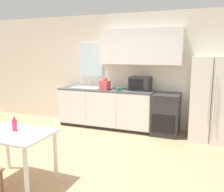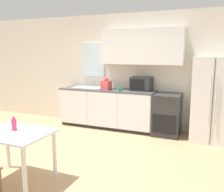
{
  "view_description": "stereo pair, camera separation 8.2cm",
  "coord_description": "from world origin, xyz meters",
  "px_view_note": "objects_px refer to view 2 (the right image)",
  "views": [
    {
      "loc": [
        1.99,
        -3.37,
        1.79
      ],
      "look_at": [
        0.44,
        0.58,
        1.05
      ],
      "focal_mm": 40.0,
      "sensor_mm": 36.0,
      "label": 1
    },
    {
      "loc": [
        2.07,
        -3.34,
        1.79
      ],
      "look_at": [
        0.44,
        0.58,
        1.05
      ],
      "focal_mm": 40.0,
      "sensor_mm": 36.0,
      "label": 2
    }
  ],
  "objects_px": {
    "drink_bottle": "(14,124)",
    "coffee_mug": "(119,89)",
    "dining_table": "(14,140)",
    "refrigerator": "(213,99)",
    "oven_range": "(167,115)",
    "microwave": "(141,84)"
  },
  "relations": [
    {
      "from": "dining_table",
      "to": "drink_bottle",
      "type": "relative_size",
      "value": 4.62
    },
    {
      "from": "dining_table",
      "to": "refrigerator",
      "type": "bearing_deg",
      "value": 49.05
    },
    {
      "from": "oven_range",
      "to": "drink_bottle",
      "type": "height_order",
      "value": "drink_bottle"
    },
    {
      "from": "oven_range",
      "to": "dining_table",
      "type": "bearing_deg",
      "value": -118.57
    },
    {
      "from": "oven_range",
      "to": "microwave",
      "type": "relative_size",
      "value": 1.85
    },
    {
      "from": "coffee_mug",
      "to": "drink_bottle",
      "type": "height_order",
      "value": "coffee_mug"
    },
    {
      "from": "oven_range",
      "to": "dining_table",
      "type": "distance_m",
      "value": 3.28
    },
    {
      "from": "oven_range",
      "to": "refrigerator",
      "type": "height_order",
      "value": "refrigerator"
    },
    {
      "from": "coffee_mug",
      "to": "dining_table",
      "type": "height_order",
      "value": "coffee_mug"
    },
    {
      "from": "dining_table",
      "to": "drink_bottle",
      "type": "distance_m",
      "value": 0.22
    },
    {
      "from": "coffee_mug",
      "to": "oven_range",
      "type": "bearing_deg",
      "value": 7.55
    },
    {
      "from": "refrigerator",
      "to": "coffee_mug",
      "type": "bearing_deg",
      "value": -176.66
    },
    {
      "from": "refrigerator",
      "to": "coffee_mug",
      "type": "xyz_separation_m",
      "value": [
        -1.98,
        -0.12,
        0.11
      ]
    },
    {
      "from": "oven_range",
      "to": "microwave",
      "type": "xyz_separation_m",
      "value": [
        -0.63,
        0.13,
        0.64
      ]
    },
    {
      "from": "refrigerator",
      "to": "drink_bottle",
      "type": "xyz_separation_m",
      "value": [
        -2.51,
        -2.79,
        -0.04
      ]
    },
    {
      "from": "oven_range",
      "to": "microwave",
      "type": "height_order",
      "value": "microwave"
    },
    {
      "from": "coffee_mug",
      "to": "drink_bottle",
      "type": "xyz_separation_m",
      "value": [
        -0.53,
        -2.67,
        -0.16
      ]
    },
    {
      "from": "drink_bottle",
      "to": "coffee_mug",
      "type": "bearing_deg",
      "value": 78.8
    },
    {
      "from": "drink_bottle",
      "to": "dining_table",
      "type": "bearing_deg",
      "value": -58.74
    },
    {
      "from": "oven_range",
      "to": "drink_bottle",
      "type": "xyz_separation_m",
      "value": [
        -1.6,
        -2.81,
        0.36
      ]
    },
    {
      "from": "microwave",
      "to": "coffee_mug",
      "type": "xyz_separation_m",
      "value": [
        -0.45,
        -0.27,
        -0.11
      ]
    },
    {
      "from": "oven_range",
      "to": "drink_bottle",
      "type": "distance_m",
      "value": 3.26
    }
  ]
}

